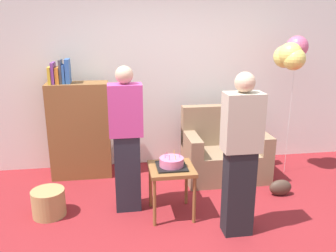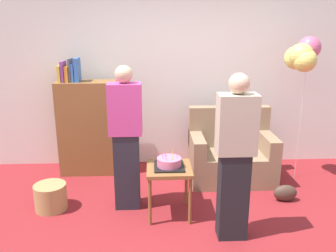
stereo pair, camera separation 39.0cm
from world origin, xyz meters
name	(u,v)px [view 1 (the left image)]	position (x,y,z in m)	size (l,w,h in m)	color
ground_plane	(193,235)	(0.00, 0.00, 0.00)	(8.00, 8.00, 0.00)	maroon
wall_back	(164,73)	(0.00, 2.05, 1.35)	(6.00, 0.10, 2.70)	silver
couch	(224,153)	(0.73, 1.36, 0.34)	(1.10, 0.70, 0.96)	#8C7054
bookshelf	(79,129)	(-1.21, 1.68, 0.68)	(0.80, 0.36, 1.61)	brown
side_table	(171,174)	(-0.15, 0.44, 0.48)	(0.48, 0.48, 0.56)	brown
birthday_cake	(171,163)	(-0.15, 0.44, 0.61)	(0.32, 0.32, 0.17)	black
person_blowing_candles	(126,139)	(-0.61, 0.65, 0.83)	(0.36, 0.22, 1.63)	#23232D
person_holding_cake	(240,155)	(0.45, 0.00, 0.83)	(0.36, 0.22, 1.63)	black
wicker_basket	(49,203)	(-1.49, 0.62, 0.15)	(0.36, 0.36, 0.30)	#A88451
handbag	(280,187)	(1.25, 0.69, 0.10)	(0.28, 0.14, 0.20)	#473328
balloon_bunch	(291,54)	(1.57, 1.33, 1.66)	(0.44, 0.44, 1.90)	silver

